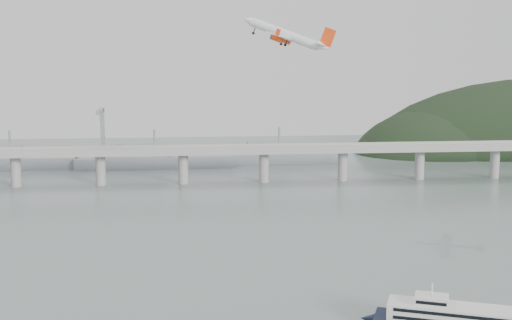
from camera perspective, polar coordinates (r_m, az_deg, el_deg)
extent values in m
plane|color=slate|center=(232.36, 1.43, -10.85)|extent=(900.00, 900.00, 0.00)
cube|color=#979794|center=(422.17, -2.04, 0.77)|extent=(800.00, 22.00, 2.20)
cube|color=#979794|center=(411.52, -1.94, 0.85)|extent=(800.00, 0.60, 1.80)
cube|color=#979794|center=(432.29, -2.13, 1.22)|extent=(800.00, 0.60, 1.80)
cylinder|color=#979794|center=(434.83, -19.38, -0.89)|extent=(6.00, 6.00, 21.00)
cylinder|color=#979794|center=(425.92, -12.83, -0.80)|extent=(6.00, 6.00, 21.00)
cylinder|color=#979794|center=(422.78, -6.09, -0.70)|extent=(6.00, 6.00, 21.00)
cylinder|color=#979794|center=(425.53, 0.66, -0.59)|extent=(6.00, 6.00, 21.00)
cylinder|color=#979794|center=(434.06, 7.23, -0.48)|extent=(6.00, 6.00, 21.00)
cylinder|color=#979794|center=(448.04, 13.47, -0.37)|extent=(6.00, 6.00, 21.00)
cylinder|color=#979794|center=(466.98, 19.27, -0.26)|extent=(6.00, 6.00, 21.00)
ellipsoid|color=black|center=(581.38, 14.61, -0.54)|extent=(140.00, 110.00, 96.00)
cube|color=slate|center=(507.59, -19.74, -0.24)|extent=(95.67, 20.15, 8.00)
cylinder|color=slate|center=(505.53, -19.83, 1.56)|extent=(1.60, 1.60, 14.00)
cube|color=slate|center=(488.32, -8.41, -0.15)|extent=(110.55, 21.43, 8.00)
cube|color=slate|center=(487.80, -9.72, 0.76)|extent=(39.01, 16.73, 8.00)
cylinder|color=slate|center=(486.18, -8.45, 1.71)|extent=(1.60, 1.60, 14.00)
cube|color=slate|center=(502.40, 1.94, 0.18)|extent=(85.00, 13.60, 8.00)
cube|color=slate|center=(500.21, 0.98, 1.07)|extent=(29.75, 11.90, 8.00)
cylinder|color=slate|center=(500.32, 1.95, 1.99)|extent=(1.60, 1.60, 14.00)
cube|color=slate|center=(524.11, -12.67, 2.09)|extent=(3.00, 3.00, 40.00)
cube|color=slate|center=(512.55, -12.86, 3.96)|extent=(3.00, 28.00, 3.00)
cone|color=black|center=(206.90, 9.35, -12.92)|extent=(5.71, 5.21, 3.71)
cube|color=silver|center=(204.13, 16.52, -12.22)|extent=(39.52, 23.52, 4.64)
cube|color=black|center=(199.32, 16.53, -12.36)|extent=(32.59, 13.67, 0.93)
cube|color=black|center=(208.12, 16.54, -11.46)|extent=(32.59, 13.67, 0.93)
cube|color=black|center=(208.88, 16.52, -12.03)|extent=(32.59, 13.67, 0.93)
cube|color=silver|center=(202.99, 14.43, -11.19)|extent=(11.05, 9.55, 2.41)
cube|color=black|center=(199.89, 14.39, -11.51)|extent=(7.75, 3.31, 0.93)
cylinder|color=silver|center=(202.02, 14.46, -10.40)|extent=(0.61, 0.61, 3.71)
cylinder|color=silver|center=(305.10, 2.38, 10.46)|extent=(29.56, 19.23, 14.87)
cone|color=silver|center=(311.21, -0.70, 11.58)|extent=(7.04, 6.37, 5.52)
cone|color=silver|center=(299.83, 5.69, 9.33)|extent=(7.88, 6.55, 5.91)
cube|color=silver|center=(304.78, 2.50, 10.18)|extent=(21.76, 37.66, 4.25)
cube|color=silver|center=(300.10, 5.54, 9.55)|extent=(9.12, 14.00, 2.20)
cube|color=#F93F11|center=(299.76, 6.00, 10.15)|extent=(6.96, 3.32, 8.79)
cylinder|color=#F93F11|center=(311.37, 2.45, 9.92)|extent=(6.04, 4.95, 4.17)
cylinder|color=black|center=(312.10, 2.05, 10.07)|extent=(2.33, 2.84, 2.63)
cube|color=silver|center=(311.33, 2.53, 10.12)|extent=(2.99, 1.61, 2.28)
cylinder|color=#F93F11|center=(299.35, 1.73, 10.10)|extent=(6.04, 4.95, 4.17)
cylinder|color=black|center=(300.12, 1.31, 10.25)|extent=(2.33, 2.84, 2.63)
cube|color=silver|center=(299.32, 1.81, 10.31)|extent=(2.99, 1.61, 2.28)
cylinder|color=black|center=(307.69, 2.53, 9.78)|extent=(1.43, 0.84, 2.75)
cylinder|color=black|center=(307.74, 2.45, 9.56)|extent=(1.67, 1.08, 1.64)
cylinder|color=black|center=(302.00, 2.19, 9.86)|extent=(1.43, 0.84, 2.75)
cylinder|color=black|center=(302.05, 2.11, 9.63)|extent=(1.67, 1.08, 1.64)
cylinder|color=black|center=(309.69, -0.15, 10.75)|extent=(1.43, 0.84, 2.75)
cylinder|color=black|center=(309.73, -0.23, 10.53)|extent=(1.67, 1.08, 1.64)
cube|color=#F93F11|center=(322.76, 3.98, 10.00)|extent=(2.55, 1.27, 3.22)
cube|color=#F93F11|center=(285.47, 1.84, 10.59)|extent=(2.55, 1.27, 3.22)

